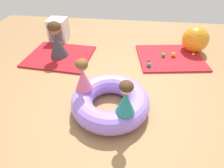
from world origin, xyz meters
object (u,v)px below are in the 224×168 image
at_px(adult_seated, 57,40).
at_px(play_ball_green, 163,55).
at_px(play_ball_pink, 78,63).
at_px(exercise_ball_large, 195,39).
at_px(child_in_teal, 126,98).
at_px(inflatable_cushion, 110,101).
at_px(child_in_pink, 83,75).
at_px(storage_cube, 58,30).
at_px(play_ball_teal, 149,64).
at_px(play_ball_orange, 173,55).
at_px(play_ball_red, 149,61).
at_px(play_ball_yellow, 193,54).

bearing_deg(adult_seated, play_ball_green, 85.39).
height_order(play_ball_pink, exercise_ball_large, exercise_ball_large).
bearing_deg(child_in_teal, inflatable_cushion, -30.79).
bearing_deg(child_in_pink, storage_cube, -70.19).
xyz_separation_m(adult_seated, play_ball_teal, (1.99, -0.21, -0.33)).
distance_m(child_in_pink, exercise_ball_large, 2.96).
relative_size(play_ball_green, play_ball_teal, 0.97).
xyz_separation_m(adult_seated, play_ball_orange, (2.54, 0.26, -0.32)).
height_order(inflatable_cushion, play_ball_pink, inflatable_cushion).
bearing_deg(child_in_teal, play_ball_green, -85.53).
distance_m(child_in_teal, adult_seated, 2.42).
height_order(play_ball_teal, exercise_ball_large, exercise_ball_large).
bearing_deg(exercise_ball_large, play_ball_red, -146.20).
distance_m(play_ball_yellow, storage_cube, 3.32).
bearing_deg(adult_seated, play_ball_orange, 85.61).
bearing_deg(play_ball_yellow, play_ball_pink, -164.12).
bearing_deg(exercise_ball_large, adult_seated, -167.64).
height_order(play_ball_pink, play_ball_red, same).
xyz_separation_m(child_in_teal, play_ball_teal, (0.40, 1.61, -0.49)).
bearing_deg(play_ball_green, exercise_ball_large, 31.19).
distance_m(exercise_ball_large, storage_cube, 3.33).
xyz_separation_m(adult_seated, play_ball_pink, (0.53, -0.33, -0.34)).
bearing_deg(play_ball_red, play_ball_green, 39.00).
xyz_separation_m(adult_seated, storage_cube, (-0.29, 0.82, -0.14)).
relative_size(adult_seated, play_ball_yellow, 12.84).
bearing_deg(inflatable_cushion, play_ball_orange, 55.73).
xyz_separation_m(child_in_pink, exercise_ball_large, (2.10, 2.07, -0.28)).
height_order(inflatable_cushion, play_ball_orange, inflatable_cushion).
distance_m(child_in_teal, play_ball_red, 1.89).
xyz_separation_m(play_ball_red, play_ball_teal, (-0.00, -0.18, 0.01)).
height_order(play_ball_yellow, exercise_ball_large, exercise_ball_large).
distance_m(child_in_teal, play_ball_yellow, 2.65).
xyz_separation_m(play_ball_green, storage_cube, (-2.61, 0.59, 0.20)).
height_order(play_ball_green, storage_cube, storage_cube).
bearing_deg(play_ball_orange, play_ball_green, -171.75).
xyz_separation_m(play_ball_pink, play_ball_orange, (2.01, 0.59, 0.02)).
relative_size(play_ball_pink, play_ball_orange, 0.61).
relative_size(inflatable_cushion, play_ball_orange, 11.60).
bearing_deg(child_in_pink, inflatable_cushion, 161.08).
relative_size(play_ball_green, play_ball_pink, 1.40).
distance_m(play_ball_teal, play_ball_orange, 0.73).
distance_m(play_ball_teal, exercise_ball_large, 1.39).
height_order(play_ball_pink, play_ball_teal, play_ball_teal).
bearing_deg(play_ball_orange, play_ball_yellow, 13.51).
height_order(play_ball_pink, play_ball_yellow, play_ball_pink).
height_order(child_in_teal, exercise_ball_large, child_in_teal).
height_order(play_ball_green, play_ball_red, play_ball_green).
bearing_deg(child_in_teal, play_ball_yellow, -98.60).
distance_m(play_ball_pink, play_ball_red, 1.49).
xyz_separation_m(play_ball_red, play_ball_yellow, (1.00, 0.41, -0.00)).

